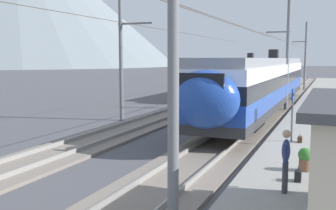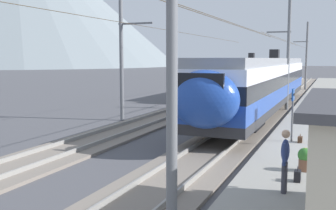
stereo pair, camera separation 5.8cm
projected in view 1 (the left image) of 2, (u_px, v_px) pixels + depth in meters
ground_plane at (237, 146)px, 17.17m from camera, size 400.00×400.00×0.00m
track_near at (221, 143)px, 17.44m from camera, size 120.00×3.00×0.28m
track_far at (114, 134)px, 19.56m from camera, size 120.00×3.00×0.28m
train_near_platform at (263, 81)px, 27.47m from camera, size 29.04×2.98×4.27m
train_far_track at (242, 72)px, 46.60m from camera, size 31.83×2.84×4.27m
catenary_mast_west at (169, 43)px, 8.01m from camera, size 46.20×1.71×8.01m
catenary_mast_mid at (286, 54)px, 28.09m from camera, size 46.20×1.71×7.98m
catenary_mast_east at (305, 55)px, 46.37m from camera, size 46.20×1.71×8.12m
catenary_mast_far_side at (123, 52)px, 23.71m from camera, size 46.20×2.27×8.04m
platform_sign at (293, 103)px, 16.56m from camera, size 0.70×0.08×2.27m
passenger_walking at (286, 158)px, 10.26m from camera, size 0.53×0.22×1.69m
handbag_beside_passenger at (298, 176)px, 11.30m from camera, size 0.32×0.18×0.45m
handbag_near_sign at (300, 139)px, 16.56m from camera, size 0.32×0.18×0.38m
potted_plant_platform_edge at (305, 158)px, 12.33m from camera, size 0.46×0.46×0.74m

